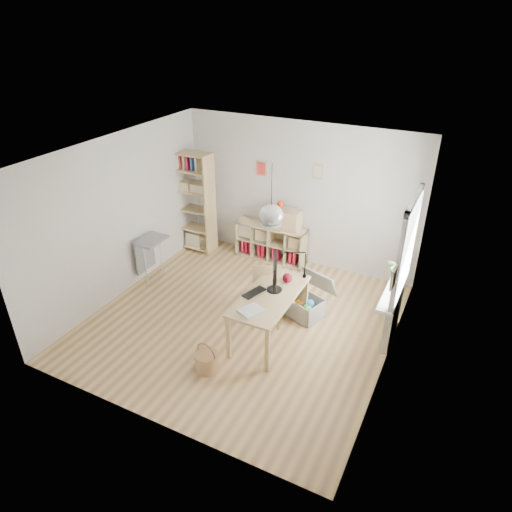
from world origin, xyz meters
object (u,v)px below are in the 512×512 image
at_px(chair, 266,292).
at_px(tall_bookshelf, 193,198).
at_px(storage_chest, 305,302).
at_px(drawer_chest, 283,219).
at_px(monitor, 275,274).
at_px(desk, 270,300).
at_px(cube_shelf, 271,244).

bearing_deg(chair, tall_bookshelf, 122.43).
relative_size(chair, storage_chest, 1.02).
relative_size(tall_bookshelf, drawer_chest, 2.99).
distance_m(tall_bookshelf, drawer_chest, 1.85).
relative_size(storage_chest, monitor, 1.67).
height_order(desk, cube_shelf, desk).
height_order(monitor, drawer_chest, monitor).
bearing_deg(storage_chest, cube_shelf, 151.61).
bearing_deg(tall_bookshelf, monitor, -35.00).
xyz_separation_m(monitor, drawer_chest, (-0.77, 2.06, -0.12)).
height_order(cube_shelf, monitor, monitor).
relative_size(tall_bookshelf, storage_chest, 2.24).
distance_m(cube_shelf, monitor, 2.45).
relative_size(desk, drawer_chest, 2.24).
bearing_deg(storage_chest, tall_bookshelf, 177.64).
bearing_deg(drawer_chest, cube_shelf, 173.11).
xyz_separation_m(desk, chair, (-0.22, 0.35, -0.14)).
distance_m(desk, storage_chest, 0.94).
relative_size(desk, tall_bookshelf, 0.75).
bearing_deg(desk, cube_shelf, 114.61).
relative_size(desk, chair, 1.65).
relative_size(tall_bookshelf, chair, 2.19).
xyz_separation_m(cube_shelf, tall_bookshelf, (-1.56, -0.28, 0.79)).
height_order(cube_shelf, tall_bookshelf, tall_bookshelf).
bearing_deg(storage_chest, desk, -89.12).
relative_size(cube_shelf, chair, 1.54).
bearing_deg(drawer_chest, monitor, -67.65).
bearing_deg(monitor, storage_chest, 44.26).
bearing_deg(desk, storage_chest, 71.13).
bearing_deg(desk, chair, 122.08).
xyz_separation_m(desk, cube_shelf, (-1.02, 2.23, -0.36)).
xyz_separation_m(cube_shelf, drawer_chest, (0.27, -0.04, 0.61)).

